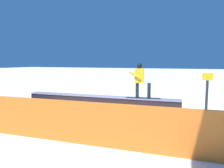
% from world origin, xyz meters
% --- Properties ---
extents(ground_plane, '(120.00, 120.00, 0.00)m').
position_xyz_m(ground_plane, '(0.00, 0.00, 0.00)').
color(ground_plane, white).
extents(grind_box, '(7.19, 0.92, 0.63)m').
position_xyz_m(grind_box, '(0.00, 0.00, 0.29)').
color(grind_box, black).
rests_on(grind_box, ground_plane).
extents(snowboarder, '(1.48, 0.59, 1.49)m').
position_xyz_m(snowboarder, '(-1.88, -0.10, 1.44)').
color(snowboarder, '#1E2629').
rests_on(snowboarder, grind_box).
extents(safety_fence, '(11.46, 0.76, 1.15)m').
position_xyz_m(safety_fence, '(0.00, 3.88, 0.57)').
color(safety_fence, orange).
rests_on(safety_fence, ground_plane).
extents(trail_marker, '(0.40, 0.10, 1.73)m').
position_xyz_m(trail_marker, '(-4.50, -0.62, 0.93)').
color(trail_marker, '#262628').
rests_on(trail_marker, ground_plane).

